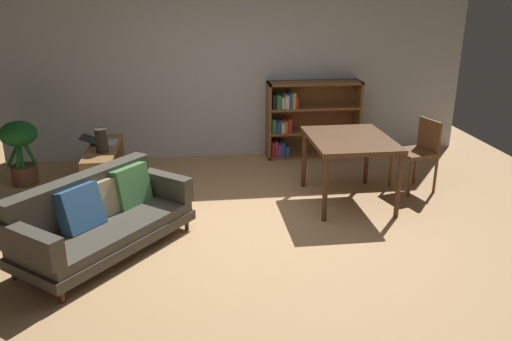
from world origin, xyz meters
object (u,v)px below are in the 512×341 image
(media_console, at_px, (105,167))
(dining_chair_near, at_px, (420,149))
(open_laptop, at_px, (101,141))
(dining_table, at_px, (350,144))
(desk_speaker, at_px, (101,141))
(potted_floor_plant, at_px, (20,146))
(fabric_couch, at_px, (100,216))
(bookshelf, at_px, (306,119))

(media_console, xyz_separation_m, dining_chair_near, (3.92, -0.61, 0.26))
(open_laptop, relative_size, dining_table, 0.40)
(desk_speaker, relative_size, potted_floor_plant, 0.35)
(fabric_couch, bearing_deg, dining_table, 17.94)
(dining_chair_near, bearing_deg, fabric_couch, -162.91)
(potted_floor_plant, bearing_deg, fabric_couch, -56.96)
(dining_table, relative_size, dining_chair_near, 1.30)
(media_console, bearing_deg, open_laptop, 103.25)
(open_laptop, height_order, potted_floor_plant, potted_floor_plant)
(open_laptop, height_order, dining_table, dining_table)
(bookshelf, bearing_deg, dining_chair_near, -54.64)
(media_console, bearing_deg, potted_floor_plant, 168.94)
(media_console, distance_m, dining_table, 3.09)
(fabric_couch, distance_m, dining_chair_near, 3.87)
(media_console, relative_size, dining_chair_near, 1.38)
(desk_speaker, bearing_deg, dining_chair_near, -6.01)
(desk_speaker, xyz_separation_m, dining_chair_near, (3.89, -0.41, -0.14))
(fabric_couch, relative_size, dining_chair_near, 2.04)
(dining_table, bearing_deg, desk_speaker, 167.03)
(media_console, distance_m, potted_floor_plant, 1.10)
(fabric_couch, relative_size, potted_floor_plant, 2.18)
(fabric_couch, xyz_separation_m, dining_table, (2.71, 0.88, 0.35))
(desk_speaker, relative_size, dining_table, 0.25)
(dining_table, xyz_separation_m, dining_chair_near, (0.99, 0.26, -0.18))
(open_laptop, xyz_separation_m, dining_chair_near, (3.96, -0.80, -0.02))
(media_console, height_order, open_laptop, open_laptop)
(dining_table, relative_size, bookshelf, 0.84)
(dining_table, bearing_deg, potted_floor_plant, 164.93)
(dining_table, bearing_deg, bookshelf, 93.50)
(open_laptop, distance_m, dining_chair_near, 4.04)
(open_laptop, height_order, desk_speaker, desk_speaker)
(fabric_couch, height_order, dining_table, dining_table)
(potted_floor_plant, xyz_separation_m, dining_chair_near, (4.97, -0.81, 0.01))
(fabric_couch, bearing_deg, dining_chair_near, 17.09)
(dining_table, distance_m, dining_chair_near, 1.03)
(desk_speaker, distance_m, dining_table, 2.98)
(bookshelf, bearing_deg, desk_speaker, -157.87)
(open_laptop, bearing_deg, bookshelf, 14.52)
(potted_floor_plant, bearing_deg, dining_table, -15.07)
(potted_floor_plant, xyz_separation_m, dining_table, (3.98, -1.07, 0.19))
(fabric_couch, relative_size, open_laptop, 3.94)
(bookshelf, bearing_deg, fabric_couch, -134.16)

